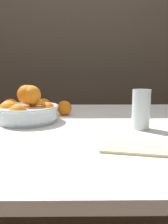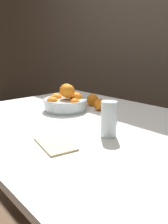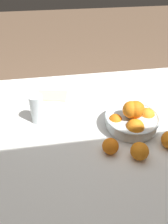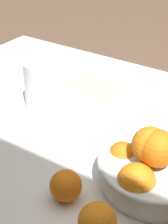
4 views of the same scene
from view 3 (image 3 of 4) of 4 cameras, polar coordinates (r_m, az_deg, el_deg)
ground_plane at (r=1.70m, az=0.54°, el=-23.38°), size 12.00×12.00×0.00m
dining_table at (r=1.14m, az=0.74°, el=-6.01°), size 1.41×1.07×0.77m
fruit_bowl at (r=1.07m, az=12.48°, el=-1.71°), size 0.26×0.26×0.16m
juice_glass at (r=1.10m, az=-12.12°, el=0.55°), size 0.07×0.07×0.15m
orange_loose_front at (r=0.94m, az=14.31°, el=-9.88°), size 0.08×0.08×0.08m
orange_loose_aside at (r=0.95m, az=6.92°, el=-8.84°), size 0.07×0.07×0.07m
napkin at (r=1.31m, az=-8.40°, el=4.22°), size 0.20×0.14×0.01m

